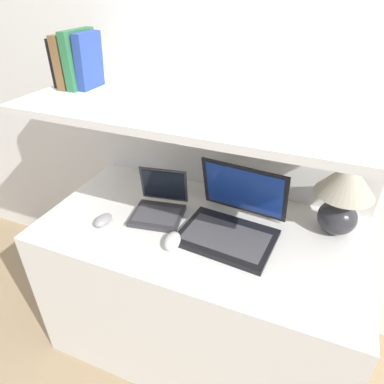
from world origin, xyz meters
TOP-DOWN VIEW (x-y plane):
  - wall_back at (0.00, 0.76)m, footprint 6.00×0.05m
  - desk at (0.00, 0.35)m, footprint 1.34×0.70m
  - back_riser at (0.00, 0.72)m, footprint 1.34×0.04m
  - shelf at (0.00, 0.42)m, footprint 1.34×0.63m
  - table_lamp at (0.52, 0.54)m, footprint 0.22×0.22m
  - laptop_large at (0.13, 0.37)m, footprint 0.40×0.36m
  - laptop_small at (-0.20, 0.38)m, footprint 0.25×0.25m
  - computer_mouse at (-0.06, 0.21)m, footprint 0.09×0.12m
  - second_mouse at (-0.39, 0.22)m, footprint 0.06×0.10m
  - router_box at (0.01, 0.60)m, footprint 0.10×0.08m
  - book_black at (-0.62, 0.42)m, footprint 0.04×0.12m
  - book_brown at (-0.58, 0.42)m, footprint 0.03×0.18m
  - book_green at (-0.54, 0.42)m, footprint 0.03×0.18m
  - book_blue at (-0.50, 0.42)m, footprint 0.05×0.13m

SIDE VIEW (x-z plane):
  - desk at x=0.00m, z-range 0.00..0.74m
  - back_riser at x=0.00m, z-range 0.00..1.22m
  - computer_mouse at x=-0.06m, z-range 0.74..0.77m
  - second_mouse at x=-0.39m, z-range 0.74..0.77m
  - laptop_small at x=-0.20m, z-range 0.68..0.87m
  - laptop_large at x=0.13m, z-range 0.66..0.92m
  - router_box at x=0.01m, z-range 0.74..0.87m
  - table_lamp at x=0.52m, z-range 0.77..1.09m
  - wall_back at x=0.00m, z-range 0.00..2.40m
  - shelf at x=0.00m, z-range 1.22..1.25m
  - book_black at x=-0.62m, z-range 1.25..1.43m
  - book_brown at x=-0.58m, z-range 1.25..1.45m
  - book_blue at x=-0.50m, z-range 1.25..1.45m
  - book_green at x=-0.54m, z-range 1.25..1.46m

